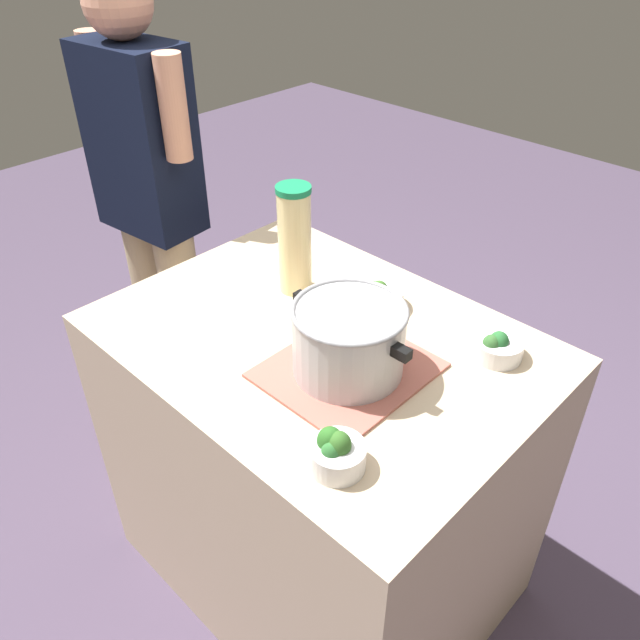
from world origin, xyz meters
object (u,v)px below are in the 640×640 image
(cooking_pot, at_px, (349,338))
(broccoli_bowl_center, at_px, (497,347))
(broccoli_bowl_front, at_px, (336,452))
(person_cook, at_px, (152,209))
(broccoli_bowl_back, at_px, (377,296))
(lemonade_pitcher, at_px, (295,240))

(cooking_pot, distance_m, broccoli_bowl_center, 0.36)
(cooking_pot, relative_size, broccoli_bowl_center, 2.77)
(cooking_pot, bearing_deg, broccoli_bowl_front, 127.43)
(cooking_pot, relative_size, person_cook, 0.20)
(broccoli_bowl_center, bearing_deg, person_cook, 4.23)
(broccoli_bowl_back, bearing_deg, cooking_pot, 116.26)
(broccoli_bowl_center, xyz_separation_m, broccoli_bowl_back, (0.33, 0.03, 0.00))
(broccoli_bowl_front, bearing_deg, person_cook, -18.38)
(cooking_pot, xyz_separation_m, broccoli_bowl_front, (-0.17, 0.22, -0.06))
(lemonade_pitcher, distance_m, broccoli_bowl_back, 0.26)
(broccoli_bowl_front, distance_m, broccoli_bowl_back, 0.55)
(cooking_pot, distance_m, lemonade_pitcher, 0.37)
(broccoli_bowl_front, bearing_deg, broccoli_bowl_back, -58.10)
(cooking_pot, bearing_deg, lemonade_pitcher, -25.76)
(broccoli_bowl_front, xyz_separation_m, broccoli_bowl_back, (0.29, -0.47, -0.01))
(cooking_pot, xyz_separation_m, lemonade_pitcher, (0.33, -0.16, 0.06))
(broccoli_bowl_back, height_order, person_cook, person_cook)
(broccoli_bowl_center, relative_size, broccoli_bowl_back, 0.86)
(broccoli_bowl_front, xyz_separation_m, person_cook, (1.23, -0.41, -0.05))
(lemonade_pitcher, bearing_deg, broccoli_bowl_front, 142.74)
(lemonade_pitcher, bearing_deg, person_cook, -2.01)
(broccoli_bowl_front, bearing_deg, cooking_pot, -52.57)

